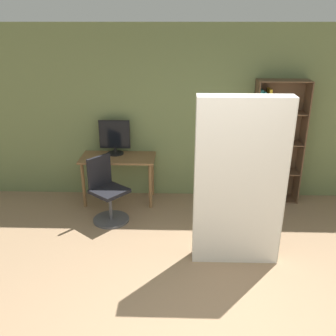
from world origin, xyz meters
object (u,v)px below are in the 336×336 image
bookshelf (270,145)px  mattress_near (240,184)px  monitor (115,137)px  office_chair (107,195)px

bookshelf → mattress_near: 1.85m
monitor → office_chair: bearing=-91.0°
bookshelf → office_chair: bearing=-162.3°
office_chair → mattress_near: size_ratio=0.47×
monitor → mattress_near: size_ratio=0.27×
office_chair → mattress_near: 2.04m
monitor → office_chair: monitor is taller
office_chair → bookshelf: (2.43, 0.78, 0.53)m
monitor → office_chair: 1.00m
monitor → mattress_near: (1.69, -1.69, -0.03)m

